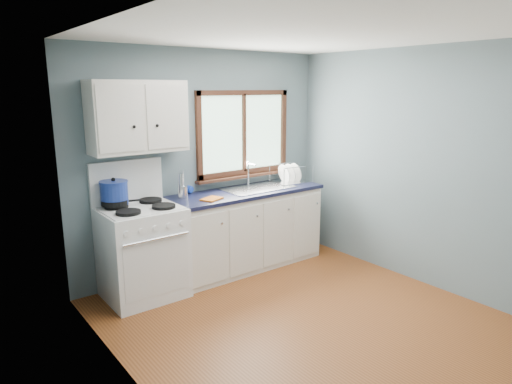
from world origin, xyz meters
TOP-DOWN VIEW (x-y plane):
  - floor at (0.00, 0.00)m, footprint 3.20×3.60m
  - ceiling at (0.00, 0.00)m, footprint 3.20×3.60m
  - wall_back at (0.00, 1.81)m, footprint 3.20×0.02m
  - wall_left at (-1.61, 0.00)m, footprint 0.02×3.60m
  - wall_right at (1.61, 0.00)m, footprint 0.02×3.60m
  - gas_range at (-0.95, 1.47)m, footprint 0.76×0.69m
  - base_cabinets at (0.36, 1.49)m, footprint 1.85×0.60m
  - countertop at (0.36, 1.49)m, footprint 1.89×0.64m
  - sink at (0.54, 1.49)m, footprint 0.84×0.46m
  - window at (0.54, 1.77)m, footprint 1.36×0.10m
  - upper_cabinets at (-0.85, 1.63)m, footprint 0.95×0.35m
  - skillet at (-1.15, 1.60)m, footprint 0.41×0.31m
  - stockpot at (-1.14, 1.62)m, footprint 0.29×0.29m
  - utensil_crock at (-0.41, 1.60)m, footprint 0.13×0.13m
  - thermos at (-0.42, 1.60)m, footprint 0.08×0.08m
  - soap_bottle at (-0.22, 1.73)m, footprint 0.11×0.11m
  - dish_towel at (-0.20, 1.35)m, footprint 0.26×0.23m
  - dish_rack at (1.07, 1.52)m, footprint 0.49×0.40m

SIDE VIEW (x-z plane):
  - floor at x=0.00m, z-range -0.02..0.00m
  - base_cabinets at x=0.36m, z-range -0.03..0.85m
  - gas_range at x=-0.95m, z-range -0.19..1.17m
  - sink at x=0.54m, z-range 0.64..1.08m
  - countertop at x=0.36m, z-range 0.88..0.92m
  - dish_towel at x=-0.20m, z-range 0.92..0.94m
  - dish_rack at x=1.07m, z-range 0.86..1.10m
  - skillet at x=-1.15m, z-range 0.96..1.01m
  - utensil_crock at x=-0.41m, z-range 0.82..1.16m
  - soap_bottle at x=-0.22m, z-range 0.92..1.15m
  - thermos at x=-0.42m, z-range 0.92..1.19m
  - stockpot at x=-1.14m, z-range 0.95..1.21m
  - wall_back at x=0.00m, z-range 0.00..2.50m
  - wall_left at x=-1.61m, z-range 0.00..2.50m
  - wall_right at x=1.61m, z-range 0.00..2.50m
  - window at x=0.54m, z-range 0.96..1.99m
  - upper_cabinets at x=-0.85m, z-range 1.45..2.15m
  - ceiling at x=0.00m, z-range 2.50..2.52m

